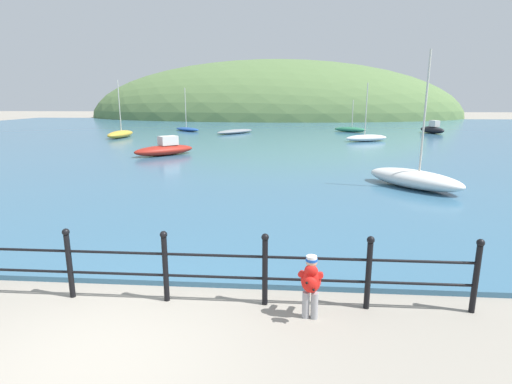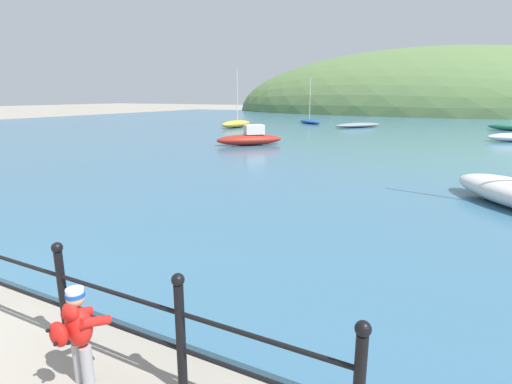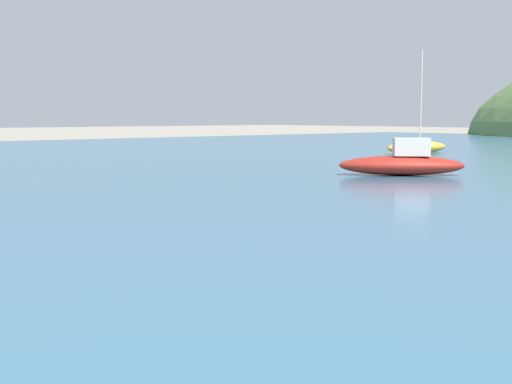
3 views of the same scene
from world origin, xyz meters
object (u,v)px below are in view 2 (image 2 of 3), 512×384
boat_twin_mast (509,127)px  boat_blue_hull (236,124)px  boat_white_sailboat (250,138)px  boat_green_fishing (310,121)px  boat_mid_harbor (358,125)px  child_in_coat (77,328)px

boat_twin_mast → boat_blue_hull: (-19.91, -7.30, 0.06)m
boat_white_sailboat → boat_green_fishing: boat_green_fishing is taller
boat_blue_hull → boat_mid_harbor: boat_blue_hull is taller
child_in_coat → boat_twin_mast: bearing=80.4°
boat_mid_harbor → boat_blue_hull: bearing=-152.0°
child_in_coat → boat_white_sailboat: size_ratio=0.29×
child_in_coat → boat_blue_hull: (-14.16, 26.82, -0.19)m
boat_blue_hull → boat_green_fishing: (3.85, 7.24, -0.10)m
child_in_coat → boat_green_fishing: bearing=106.9°
boat_white_sailboat → boat_twin_mast: bearing=52.9°
boat_twin_mast → boat_blue_hull: boat_blue_hull is taller
boat_green_fishing → boat_white_sailboat: bearing=-80.2°
boat_green_fishing → child_in_coat: bearing=-73.1°
boat_twin_mast → boat_mid_harbor: 11.21m
child_in_coat → boat_twin_mast: (5.74, 34.12, -0.25)m
boat_mid_harbor → boat_green_fishing: bearing=154.4°
boat_green_fishing → boat_twin_mast: bearing=0.2°
boat_mid_harbor → boat_white_sailboat: boat_white_sailboat is taller
child_in_coat → boat_mid_harbor: size_ratio=0.23×
boat_twin_mast → boat_white_sailboat: boat_twin_mast is taller
boat_white_sailboat → boat_green_fishing: 17.54m
boat_blue_hull → boat_white_sailboat: 12.13m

